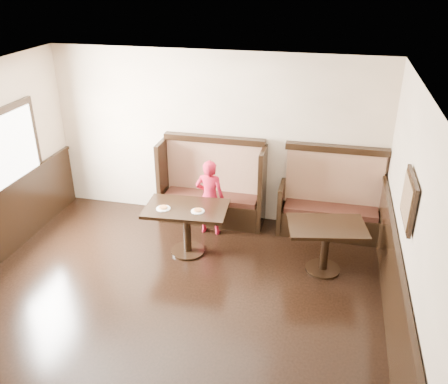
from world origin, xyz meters
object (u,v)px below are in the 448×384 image
(booth_main, at_px, (213,191))
(child, at_px, (210,197))
(booth_neighbor, at_px, (331,206))
(table_main, at_px, (187,218))
(table_neighbor, at_px, (326,237))

(booth_main, relative_size, child, 1.39)
(booth_neighbor, relative_size, table_main, 1.32)
(booth_neighbor, height_order, table_main, booth_neighbor)
(booth_neighbor, xyz_separation_m, table_main, (-2.07, -1.09, 0.11))
(booth_neighbor, bearing_deg, child, -166.66)
(booth_main, relative_size, table_main, 1.40)
(table_main, bearing_deg, child, 70.05)
(table_neighbor, xyz_separation_m, child, (-1.84, 0.66, 0.08))
(booth_main, height_order, table_neighbor, booth_main)
(booth_main, xyz_separation_m, table_neighbor, (1.91, -1.11, 0.02))
(table_main, bearing_deg, table_neighbor, -4.26)
(table_main, relative_size, table_neighbor, 1.07)
(table_main, distance_m, child, 0.67)
(booth_neighbor, relative_size, child, 1.31)
(booth_neighbor, height_order, table_neighbor, booth_neighbor)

